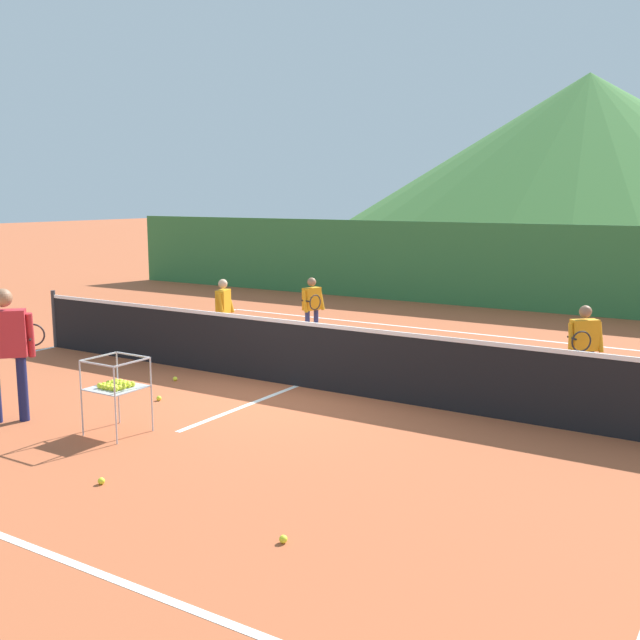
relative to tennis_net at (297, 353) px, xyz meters
The scene contains 16 objects.
ground_plane 0.50m from the tennis_net, ahead, with size 120.00×120.00×0.00m, color #B25633.
line_baseline_far 5.38m from the tennis_net, 90.00° to the left, with size 10.74×0.08×0.01m, color white.
line_sideline_west 5.39m from the tennis_net, behind, with size 0.08×10.68×0.01m, color white.
line_service_center 0.50m from the tennis_net, ahead, with size 0.08×5.07×0.01m, color white.
tennis_net is the anchor object (origin of this frame).
instructor 3.91m from the tennis_net, 121.73° to the right, with size 0.61×0.79×1.66m.
student_0 3.24m from the tennis_net, 148.42° to the left, with size 0.31×0.52×1.25m.
student_1 3.41m from the tennis_net, 118.93° to the left, with size 0.41×0.65×1.22m.
student_2 4.05m from the tennis_net, 25.71° to the left, with size 0.48×0.66×1.26m.
ball_cart 2.99m from the tennis_net, 100.87° to the right, with size 0.58×0.58×0.90m.
tennis_ball_0 2.07m from the tennis_net, 124.94° to the right, with size 0.07×0.07×0.07m, color yellow.
tennis_ball_3 1.92m from the tennis_net, 157.04° to the right, with size 0.07×0.07×0.07m, color yellow.
tennis_ball_5 5.00m from the tennis_net, 57.37° to the right, with size 0.07×0.07×0.07m, color yellow.
tennis_ball_7 4.18m from the tennis_net, 83.27° to the right, with size 0.07×0.07×0.07m, color yellow.
windscreen_fence 8.91m from the tennis_net, 90.00° to the left, with size 23.63×0.08×2.10m, color #33753D.
hill_0 57.19m from the tennis_net, 98.96° to the left, with size 41.44×41.44×12.62m, color #427A38.
Camera 1 is at (5.91, -8.78, 2.77)m, focal length 41.69 mm.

